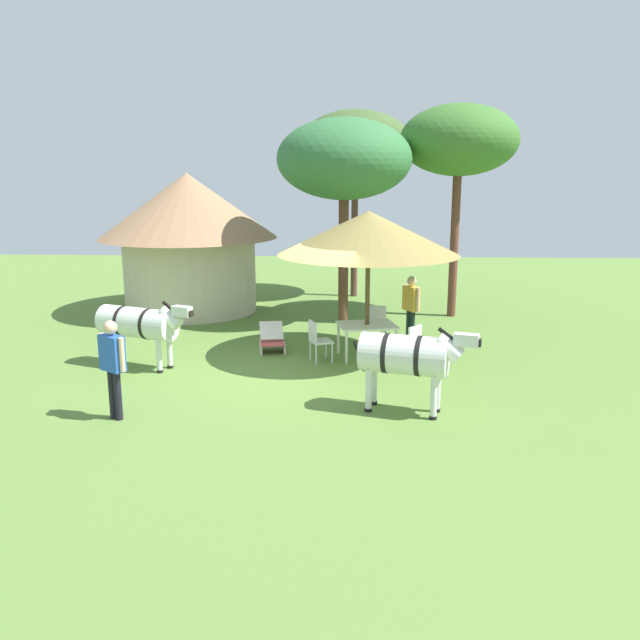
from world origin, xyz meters
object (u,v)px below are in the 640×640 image
Objects in this scene: thatched_hut at (189,233)px; acacia_tree_left_background at (459,141)px; guest_beside_umbrella at (411,303)px; zebra_nearest_camera at (407,356)px; standing_watcher at (113,360)px; acacia_tree_right_background at (355,145)px; patio_dining_table at (367,328)px; patio_chair_east_end at (410,343)px; patio_chair_near_hut at (376,322)px; acacia_tree_far_lawn at (344,160)px; zebra_by_umbrella at (140,324)px; patio_chair_near_lawn at (317,338)px; striped_lounge_chair at (272,340)px; shade_umbrella at (368,233)px.

thatched_hut is 0.88× the size of acacia_tree_left_background.
guest_beside_umbrella reaches higher than zebra_nearest_camera.
acacia_tree_right_background reaches higher than standing_watcher.
patio_dining_table is 0.67× the size of zebra_nearest_camera.
patio_chair_near_hut is (-0.64, 1.84, 0.00)m from patio_chair_east_end.
acacia_tree_far_lawn is (4.40, -1.32, 2.00)m from thatched_hut.
acacia_tree_right_background is at bearing 172.50° from zebra_by_umbrella.
thatched_hut is 5.57× the size of patio_chair_near_lawn.
acacia_tree_left_background is at bearing 59.84° from patio_dining_table.
patio_chair_near_hut is at bearing 58.62° from patio_chair_east_end.
striped_lounge_chair is at bearing 72.07° from guest_beside_umbrella.
acacia_tree_far_lawn reaches higher than shade_umbrella.
patio_chair_east_end is 6.00m from standing_watcher.
patio_chair_near_hut is at bearing 117.98° from patio_chair_near_lawn.
acacia_tree_right_background is 3.83m from acacia_tree_far_lawn.
patio_dining_table is at bearing 90.00° from patio_chair_near_hut.
shade_umbrella is 2.47m from patio_chair_east_end.
zebra_by_umbrella is at bearing -168.64° from shade_umbrella.
acacia_tree_left_background reaches higher than patio_chair_east_end.
patio_dining_table is 1.15m from patio_chair_near_hut.
zebra_nearest_camera reaches higher than patio_chair_near_hut.
patio_dining_table is at bearing -88.03° from acacia_tree_right_background.
guest_beside_umbrella reaches higher than zebra_by_umbrella.
acacia_tree_far_lawn is (1.57, 2.92, 4.00)m from striped_lounge_chair.
standing_watcher is 0.29× the size of acacia_tree_right_background.
thatched_hut is 8.09m from patio_chair_east_end.
acacia_tree_left_background is (2.47, 4.26, 2.02)m from shade_umbrella.
standing_watcher is at bearing -67.43° from zebra_nearest_camera.
zebra_nearest_camera is at bearing 40.65° from standing_watcher.
patio_dining_table is 4.91m from acacia_tree_far_lawn.
guest_beside_umbrella is at bearing -52.87° from acacia_tree_far_lawn.
thatched_hut reaches higher than standing_watcher.
guest_beside_umbrella is at bearing -114.76° from acacia_tree_left_background.
patio_chair_east_end is 1.95m from patio_chair_near_hut.
acacia_tree_right_background is at bearing 91.97° from shade_umbrella.
thatched_hut is 7.84m from acacia_tree_left_background.
guest_beside_umbrella reaches higher than patio_chair_east_end.
thatched_hut is 5.72m from zebra_by_umbrella.
zebra_by_umbrella is (-0.47, 2.89, -0.07)m from standing_watcher.
striped_lounge_chair is at bearing 169.92° from patio_dining_table.
patio_chair_east_end is at bearing -107.74° from acacia_tree_left_background.
thatched_hut is 3.01× the size of standing_watcher.
acacia_tree_right_background reaches higher than patio_chair_near_hut.
striped_lounge_chair is at bearing 169.92° from shade_umbrella.
patio_chair_near_lawn is 1.36m from striped_lounge_chair.
zebra_by_umbrella is at bearing -119.01° from acacia_tree_right_background.
zebra_by_umbrella is at bearing 131.67° from patio_chair_east_end.
acacia_tree_right_background is (-0.24, 7.08, 2.03)m from shade_umbrella.
zebra_nearest_camera is 0.36× the size of acacia_tree_right_background.
zebra_by_umbrella is 0.42× the size of acacia_tree_far_lawn.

